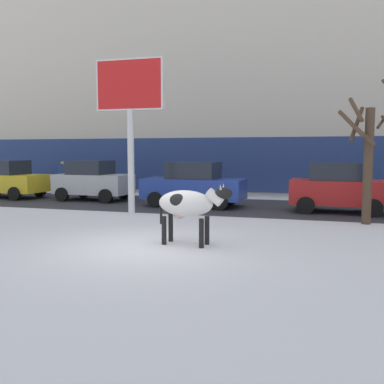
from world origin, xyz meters
TOP-DOWN VIEW (x-y plane):
  - ground_plane at (0.00, 0.00)m, footprint 120.00×120.00m
  - road_strip at (0.00, 7.91)m, footprint 60.00×5.60m
  - building_facade at (0.00, 15.26)m, footprint 44.00×6.10m
  - cow_holstein at (0.88, 0.48)m, footprint 1.92×0.74m
  - billboard at (-2.56, 4.79)m, footprint 2.52×0.28m
  - car_yellow_sedan at (-10.84, 8.04)m, footprint 4.28×2.13m
  - car_silver_hatchback at (-6.09, 8.26)m, footprint 3.58×2.05m
  - car_blue_sedan at (-0.97, 7.52)m, footprint 4.28×2.13m
  - car_red_hatchback at (4.71, 7.32)m, footprint 3.58×2.05m
  - pedestrian_near_billboard at (-2.15, 10.93)m, footprint 0.36×0.24m
  - pedestrian_by_cars at (-9.46, 10.93)m, footprint 0.36×0.24m
  - bare_tree_far_back at (5.35, 4.87)m, footprint 1.12×1.56m

SIDE VIEW (x-z plane):
  - ground_plane at x=0.00m, z-range 0.00..0.00m
  - road_strip at x=0.00m, z-range 0.00..0.01m
  - pedestrian_near_billboard at x=-2.15m, z-range 0.01..1.74m
  - pedestrian_by_cars at x=-9.46m, z-range 0.01..1.74m
  - car_yellow_sedan at x=-10.84m, z-range -0.01..1.83m
  - car_blue_sedan at x=-0.97m, z-range -0.01..1.83m
  - car_silver_hatchback at x=-6.09m, z-range 0.00..1.86m
  - car_red_hatchback at x=4.71m, z-range 0.00..1.86m
  - cow_holstein at x=0.88m, z-range 0.23..1.77m
  - bare_tree_far_back at x=5.35m, z-range 0.11..4.10m
  - billboard at x=-2.56m, z-range 1.53..7.09m
  - building_facade at x=0.00m, z-range -0.02..12.98m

